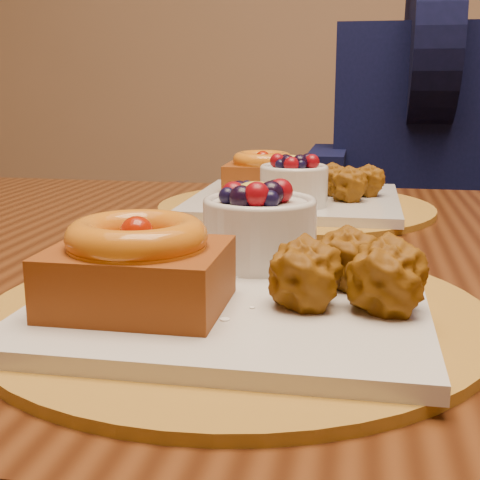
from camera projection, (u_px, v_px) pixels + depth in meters
name	position (u px, v px, depth m)	size (l,w,h in m)	color
dining_table	(273.00, 316.00, 0.74)	(1.60, 0.90, 0.76)	black
place_setting_near	(233.00, 278.00, 0.51)	(0.38, 0.38, 0.09)	brown
place_setting_far	(293.00, 194.00, 0.92)	(0.38, 0.38, 0.08)	brown
chair_far	(418.00, 287.00, 1.52)	(0.46, 0.46, 0.86)	black
diner	(426.00, 110.00, 1.51)	(0.50, 0.48, 0.81)	black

